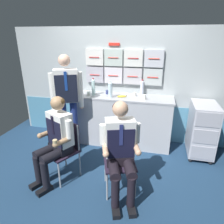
% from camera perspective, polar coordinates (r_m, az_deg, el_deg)
% --- Properties ---
extents(ground, '(4.80, 4.80, 0.04)m').
position_cam_1_polar(ground, '(3.20, -3.76, -17.90)').
color(ground, navy).
extents(galley_bulkhead, '(4.20, 0.14, 2.15)m').
position_cam_1_polar(galley_bulkhead, '(3.94, 1.90, 7.32)').
color(galley_bulkhead, '#A6AFB1').
rests_on(galley_bulkhead, ground).
extents(galley_counter, '(1.78, 0.53, 0.95)m').
position_cam_1_polar(galley_counter, '(3.83, 3.27, -2.38)').
color(galley_counter, '#B4B7BD').
rests_on(galley_counter, ground).
extents(service_trolley, '(0.40, 0.65, 0.94)m').
position_cam_1_polar(service_trolley, '(3.75, 24.16, -4.35)').
color(service_trolley, black).
rests_on(service_trolley, ground).
extents(folding_chair_left, '(0.54, 0.54, 0.83)m').
position_cam_1_polar(folding_chair_left, '(3.03, -12.88, -8.84)').
color(folding_chair_left, '#A8AAAF').
rests_on(folding_chair_left, ground).
extents(crew_member_left, '(0.58, 0.68, 1.24)m').
position_cam_1_polar(crew_member_left, '(2.87, -15.73, -6.91)').
color(crew_member_left, black).
rests_on(crew_member_left, ground).
extents(folding_chair_right, '(0.51, 0.51, 0.83)m').
position_cam_1_polar(folding_chair_right, '(2.74, 1.96, -11.72)').
color(folding_chair_right, '#A8AAAF').
rests_on(folding_chair_right, ground).
extents(crew_member_right, '(0.54, 0.69, 1.26)m').
position_cam_1_polar(crew_member_right, '(2.51, 2.47, -10.02)').
color(crew_member_right, black).
rests_on(crew_member_right, ground).
extents(crew_member_standing, '(0.50, 0.38, 1.72)m').
position_cam_1_polar(crew_member_standing, '(3.46, -12.65, 4.36)').
color(crew_member_standing, black).
rests_on(crew_member_standing, ground).
extents(sparkling_bottle_green, '(0.06, 0.06, 0.32)m').
position_cam_1_polar(sparkling_bottle_green, '(3.72, -5.31, 7.09)').
color(sparkling_bottle_green, silver).
rests_on(sparkling_bottle_green, galley_counter).
extents(water_bottle_clear, '(0.07, 0.07, 0.29)m').
position_cam_1_polar(water_bottle_clear, '(3.77, 8.52, 6.87)').
color(water_bottle_clear, silver).
rests_on(water_bottle_clear, galley_counter).
extents(water_bottle_blue_cap, '(0.07, 0.07, 0.30)m').
position_cam_1_polar(water_bottle_blue_cap, '(3.70, -9.11, 6.65)').
color(water_bottle_blue_cap, silver).
rests_on(water_bottle_blue_cap, galley_counter).
extents(water_bottle_tall, '(0.07, 0.07, 0.30)m').
position_cam_1_polar(water_bottle_tall, '(3.55, -0.50, 6.37)').
color(water_bottle_tall, silver).
rests_on(water_bottle_tall, galley_counter).
extents(paper_cup_tan, '(0.06, 0.06, 0.07)m').
position_cam_1_polar(paper_cup_tan, '(3.81, -1.36, 5.73)').
color(paper_cup_tan, navy).
rests_on(paper_cup_tan, galley_counter).
extents(coffee_cup_spare, '(0.06, 0.06, 0.09)m').
position_cam_1_polar(coffee_cup_spare, '(3.50, 9.15, 4.24)').
color(coffee_cup_spare, white).
rests_on(coffee_cup_spare, galley_counter).
extents(paper_cup_blue, '(0.06, 0.06, 0.07)m').
position_cam_1_polar(paper_cup_blue, '(3.68, 6.44, 5.03)').
color(paper_cup_blue, white).
rests_on(paper_cup_blue, galley_counter).
extents(coffee_cup_white, '(0.06, 0.06, 0.08)m').
position_cam_1_polar(coffee_cup_white, '(3.71, -6.63, 5.22)').
color(coffee_cup_white, white).
rests_on(coffee_cup_white, galley_counter).
extents(snack_banana, '(0.17, 0.10, 0.04)m').
position_cam_1_polar(snack_banana, '(3.60, 2.84, 4.49)').
color(snack_banana, yellow).
rests_on(snack_banana, galley_counter).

